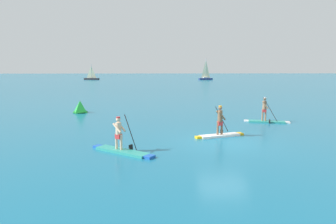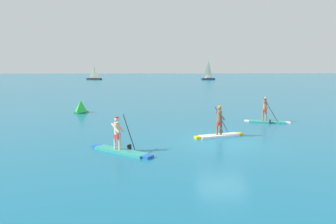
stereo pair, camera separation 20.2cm
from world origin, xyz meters
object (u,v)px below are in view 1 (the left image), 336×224
object	(u,v)px
paddleboarder_near_left	(122,145)
paddleboarder_far_right	(266,117)
sailboat_left_horizon	(92,78)
sailboat_right_horizon	(206,77)
race_marker_buoy	(80,107)
paddleboarder_mid_center	(220,130)

from	to	relation	value
paddleboarder_near_left	paddleboarder_far_right	xyz separation A→B (m)	(9.38, 7.27, 0.07)
paddleboarder_far_right	sailboat_left_horizon	world-z (taller)	sailboat_left_horizon
paddleboarder_near_left	sailboat_right_horizon	bearing A→B (deg)	114.24
paddleboarder_far_right	sailboat_left_horizon	distance (m)	86.98
race_marker_buoy	sailboat_right_horizon	distance (m)	77.93
paddleboarder_near_left	sailboat_left_horizon	bearing A→B (deg)	138.65
paddleboarder_near_left	race_marker_buoy	bearing A→B (deg)	147.47
sailboat_left_horizon	paddleboarder_near_left	bearing A→B (deg)	120.69
paddleboarder_near_left	sailboat_right_horizon	world-z (taller)	sailboat_right_horizon
paddleboarder_near_left	sailboat_left_horizon	size ratio (longest dim) A/B	0.56
paddleboarder_far_right	race_marker_buoy	xyz separation A→B (m)	(-14.15, 5.28, 0.07)
race_marker_buoy	paddleboarder_mid_center	bearing A→B (deg)	-44.18
paddleboarder_near_left	paddleboarder_mid_center	distance (m)	5.90
paddleboarder_near_left	paddleboarder_mid_center	bearing A→B (deg)	66.36
sailboat_left_horizon	sailboat_right_horizon	size ratio (longest dim) A/B	0.73
paddleboarder_far_right	race_marker_buoy	bearing A→B (deg)	175.78
paddleboarder_mid_center	sailboat_right_horizon	xyz separation A→B (m)	(13.96, 83.80, 0.69)
paddleboarder_mid_center	sailboat_right_horizon	distance (m)	84.96
paddleboarder_mid_center	race_marker_buoy	xyz separation A→B (m)	(-9.90, 9.62, 0.06)
paddleboarder_mid_center	paddleboarder_far_right	xyz separation A→B (m)	(4.26, 4.34, -0.01)
paddleboarder_mid_center	sailboat_left_horizon	xyz separation A→B (m)	(-24.15, 86.56, 0.32)
paddleboarder_far_right	race_marker_buoy	size ratio (longest dim) A/B	2.36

